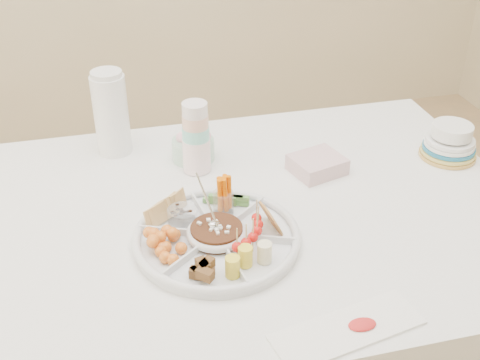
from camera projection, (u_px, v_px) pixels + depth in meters
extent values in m
cube|color=white|center=(231.00, 322.00, 1.70)|extent=(1.52, 1.02, 0.76)
cylinder|color=white|center=(217.00, 235.00, 1.38)|extent=(0.49, 0.49, 0.04)
cylinder|color=black|center=(217.00, 233.00, 1.38)|extent=(0.16, 0.16, 0.04)
cylinder|color=white|center=(196.00, 136.00, 1.61)|extent=(0.10, 0.10, 0.21)
cylinder|color=white|center=(111.00, 112.00, 1.69)|extent=(0.12, 0.12, 0.25)
cylinder|color=#B3E0C6|center=(193.00, 145.00, 1.70)|extent=(0.13, 0.13, 0.09)
cube|color=beige|center=(317.00, 165.00, 1.65)|extent=(0.16, 0.15, 0.04)
cylinder|color=#DBCE53|center=(450.00, 141.00, 1.71)|extent=(0.16, 0.16, 0.10)
cube|color=white|center=(347.00, 330.00, 1.16)|extent=(0.32, 0.16, 0.01)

